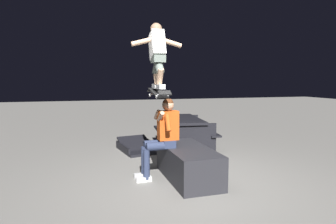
{
  "coord_description": "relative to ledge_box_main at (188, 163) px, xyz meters",
  "views": [
    {
      "loc": [
        -4.24,
        1.45,
        1.68
      ],
      "look_at": [
        0.39,
        0.16,
        1.14
      ],
      "focal_mm": 30.42,
      "sensor_mm": 36.0,
      "label": 1
    }
  ],
  "objects": [
    {
      "name": "kicker_ramp",
      "position": [
        2.16,
        0.5,
        -0.21
      ],
      "size": [
        1.2,
        0.94,
        0.37
      ],
      "color": "black",
      "rests_on": "ground"
    },
    {
      "name": "skater_airborne",
      "position": [
        0.34,
        0.45,
        1.88
      ],
      "size": [
        0.62,
        0.89,
        1.12
      ],
      "color": "white"
    },
    {
      "name": "person_sitting_on_ledge",
      "position": [
        0.18,
        0.42,
        0.51
      ],
      "size": [
        0.59,
        0.75,
        1.38
      ],
      "color": "#2D3856",
      "rests_on": "ground"
    },
    {
      "name": "ground_plane",
      "position": [
        -0.21,
        0.15,
        -0.27
      ],
      "size": [
        40.0,
        40.0,
        0.0
      ],
      "primitive_type": "plane",
      "color": "gray"
    },
    {
      "name": "picnic_table_back",
      "position": [
        2.18,
        -0.68,
        0.23
      ],
      "size": [
        1.83,
        1.51,
        0.75
      ],
      "color": "black",
      "rests_on": "ground"
    },
    {
      "name": "skateboard",
      "position": [
        0.28,
        0.45,
        1.19
      ],
      "size": [
        1.02,
        0.22,
        0.15
      ],
      "color": "black"
    },
    {
      "name": "ledge_box_main",
      "position": [
        0.0,
        0.0,
        0.0
      ],
      "size": [
        1.54,
        0.73,
        0.54
      ],
      "primitive_type": "cube",
      "rotation": [
        0.0,
        0.0,
        0.02
      ],
      "color": "#28282D",
      "rests_on": "ground"
    }
  ]
}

